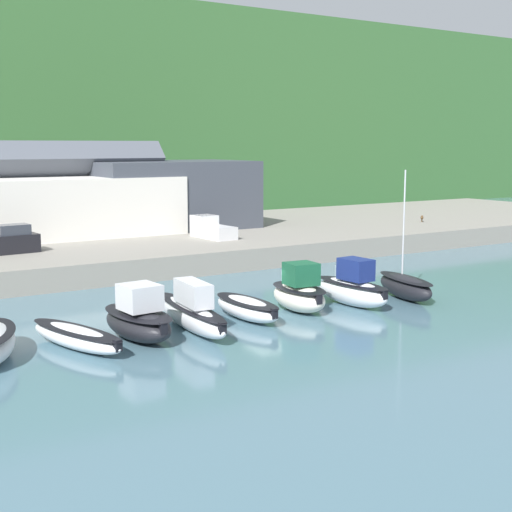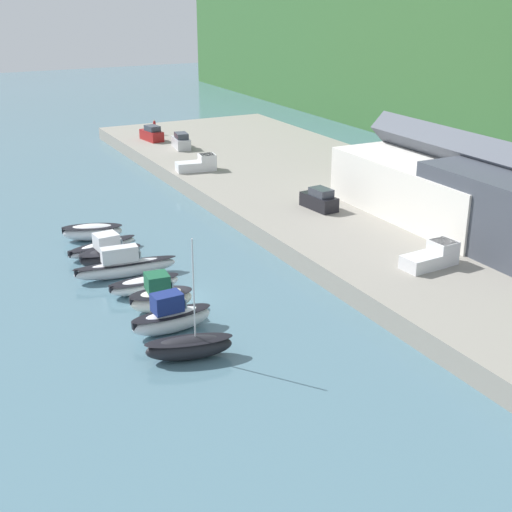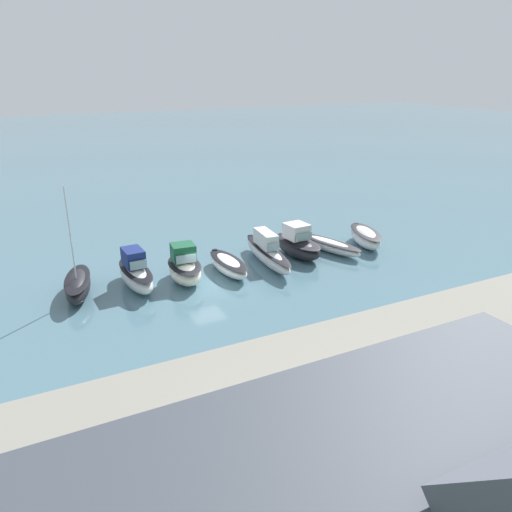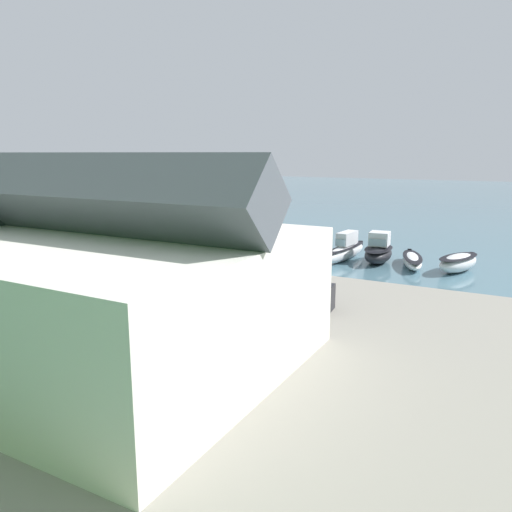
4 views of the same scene
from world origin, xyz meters
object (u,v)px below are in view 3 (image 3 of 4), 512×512
Objects in this scene: moored_boat_3 at (267,252)px; pickup_truck_1 at (227,453)px; moored_boat_6 at (136,273)px; moored_boat_0 at (365,237)px; moored_boat_1 at (329,245)px; moored_boat_5 at (185,268)px; moored_boat_4 at (228,265)px; moored_boat_2 at (298,245)px; moored_boat_7 at (78,285)px.

pickup_truck_1 reaches higher than moored_boat_3.
moored_boat_0 is at bearing 176.76° from moored_boat_6.
moored_boat_5 is (13.78, 0.57, 0.53)m from moored_boat_1.
moored_boat_0 is 10.27m from moored_boat_3.
pickup_truck_1 is at bearing 63.60° from moored_boat_3.
pickup_truck_1 is (19.33, 21.61, 1.98)m from moored_boat_1.
moored_boat_1 is at bearing -174.04° from moored_boat_3.
moored_boat_3 is at bearing -125.67° from pickup_truck_1.
pickup_truck_1 is (5.55, 21.04, 1.46)m from moored_boat_5.
moored_boat_4 is at bearing 10.99° from moored_boat_3.
pickup_truck_1 is (16.16, 21.78, 1.48)m from moored_boat_2.
moored_boat_6 is at bearing 18.03° from moored_boat_0.
moored_boat_3 is 25.16m from pickup_truck_1.
moored_boat_0 reaches higher than moored_boat_1.
moored_boat_0 is 1.04× the size of moored_boat_4.
moored_boat_4 is 1.17× the size of moored_boat_5.
moored_boat_6 is (17.43, 0.02, 0.53)m from moored_boat_1.
moored_boat_2 is 0.65× the size of moored_boat_3.
moored_boat_2 is at bearing -169.70° from moored_boat_3.
moored_boat_0 is at bearing -175.47° from moored_boat_3.
moored_boat_0 is 14.04m from moored_boat_4.
moored_boat_6 reaches higher than moored_boat_4.
moored_boat_3 is (10.27, -0.05, 0.17)m from moored_boat_0.
moored_boat_4 is at bearing 1.40° from moored_boat_2.
moored_boat_1 is 13.80m from moored_boat_5.
moored_boat_5 is at bearing -0.71° from moored_boat_4.
moored_boat_2 is at bearing -170.24° from moored_boat_5.
moored_boat_4 is 3.71m from moored_boat_5.
moored_boat_2 is 10.64m from moored_boat_5.
moored_boat_2 is at bearing 15.63° from moored_boat_0.
moored_boat_1 is 0.87× the size of moored_boat_7.
moored_boat_7 is (11.45, -0.85, 0.18)m from moored_boat_4.
moored_boat_2 reaches higher than moored_boat_1.
moored_boat_5 is 3.69m from moored_boat_6.
pickup_truck_1 reaches higher than moored_boat_0.
moored_boat_6 is at bearing -3.71° from moored_boat_2.
moored_boat_1 is at bearing -171.89° from moored_boat_5.
moored_boat_1 is 1.23× the size of moored_boat_4.
moored_boat_2 reaches higher than moored_boat_4.
moored_boat_5 is (3.68, 0.03, 0.44)m from moored_boat_4.
moored_boat_2 is 6.98m from moored_boat_4.
pickup_truck_1 is (9.24, 21.07, 1.90)m from moored_boat_4.
moored_boat_4 is 1.20× the size of pickup_truck_1.
moored_boat_5 reaches higher than moored_boat_1.
moored_boat_6 is at bearing 4.21° from moored_boat_3.
moored_boat_2 reaches higher than moored_boat_3.
moored_boat_7 is (25.49, -0.48, 0.02)m from moored_boat_0.
moored_boat_3 is at bearing -168.57° from moored_boat_7.
moored_boat_5 is at bearing 168.52° from moored_boat_6.
moored_boat_6 is (21.37, -0.16, 0.28)m from moored_boat_0.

